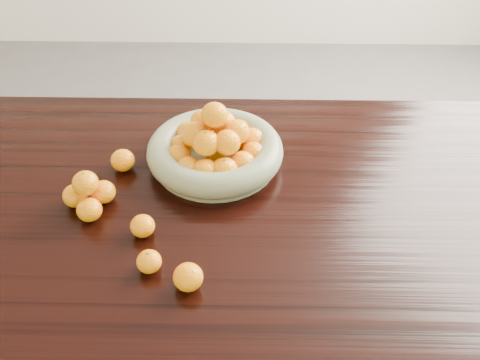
{
  "coord_description": "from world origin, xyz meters",
  "views": [
    {
      "loc": [
        0.05,
        -1.05,
        1.69
      ],
      "look_at": [
        0.03,
        -0.02,
        0.83
      ],
      "focal_mm": 40.0,
      "sensor_mm": 36.0,
      "label": 1
    }
  ],
  "objects_px": {
    "fruit_bowl": "(215,148)",
    "loose_orange_0": "(149,262)",
    "orange_pyramid": "(88,195)",
    "dining_table": "(230,223)"
  },
  "relations": [
    {
      "from": "dining_table",
      "to": "fruit_bowl",
      "type": "xyz_separation_m",
      "value": [
        -0.05,
        0.15,
        0.14
      ]
    },
    {
      "from": "dining_table",
      "to": "fruit_bowl",
      "type": "relative_size",
      "value": 5.24
    },
    {
      "from": "fruit_bowl",
      "to": "orange_pyramid",
      "type": "relative_size",
      "value": 2.87
    },
    {
      "from": "dining_table",
      "to": "fruit_bowl",
      "type": "bearing_deg",
      "value": 106.69
    },
    {
      "from": "dining_table",
      "to": "loose_orange_0",
      "type": "distance_m",
      "value": 0.32
    },
    {
      "from": "fruit_bowl",
      "to": "loose_orange_0",
      "type": "relative_size",
      "value": 6.63
    },
    {
      "from": "fruit_bowl",
      "to": "orange_pyramid",
      "type": "distance_m",
      "value": 0.37
    },
    {
      "from": "loose_orange_0",
      "to": "dining_table",
      "type": "bearing_deg",
      "value": 54.97
    },
    {
      "from": "orange_pyramid",
      "to": "loose_orange_0",
      "type": "distance_m",
      "value": 0.27
    },
    {
      "from": "orange_pyramid",
      "to": "loose_orange_0",
      "type": "xyz_separation_m",
      "value": [
        0.18,
        -0.2,
        -0.02
      ]
    }
  ]
}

